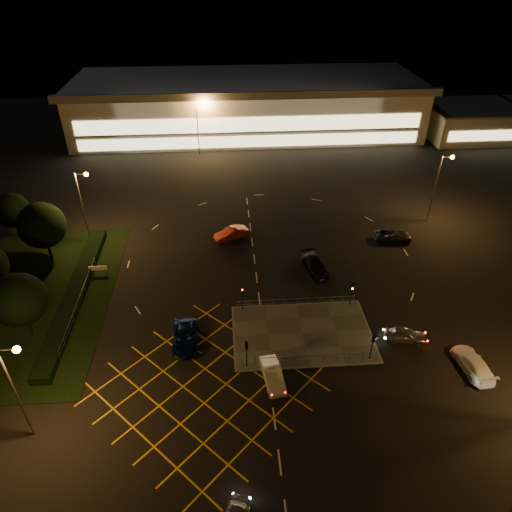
{
  "coord_description": "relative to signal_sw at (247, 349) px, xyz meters",
  "views": [
    {
      "loc": [
        -5.35,
        -36.07,
        33.49
      ],
      "look_at": [
        -1.95,
        9.72,
        2.0
      ],
      "focal_mm": 32.0,
      "sensor_mm": 36.0,
      "label": 1
    }
  ],
  "objects": [
    {
      "name": "car_circ_red",
      "position": [
        -0.76,
        23.2,
        -1.59
      ],
      "size": [
        4.98,
        3.44,
        1.55
      ],
      "primitive_type": "imported",
      "rotation": [
        0.0,
        0.0,
        5.14
      ],
      "color": "#A1230B",
      "rests_on": "ground"
    },
    {
      "name": "car_queue_white",
      "position": [
        2.28,
        -1.89,
        -1.63
      ],
      "size": [
        2.19,
        4.67,
        1.48
      ],
      "primitive_type": "imported",
      "rotation": [
        0.0,
        0.0,
        0.14
      ],
      "color": "white",
      "rests_on": "ground"
    },
    {
      "name": "streetlight_ne",
      "position": [
        28.44,
        25.99,
        4.2
      ],
      "size": [
        1.78,
        0.56,
        10.03
      ],
      "color": "slate",
      "rests_on": "ground"
    },
    {
      "name": "tree_c",
      "position": [
        -24.0,
        19.99,
        2.59
      ],
      "size": [
        5.76,
        5.76,
        7.84
      ],
      "color": "black",
      "rests_on": "ground"
    },
    {
      "name": "retail_unit_a",
      "position": [
        50.0,
        59.97,
        0.85
      ],
      "size": [
        18.8,
        14.8,
        6.35
      ],
      "color": "beige",
      "rests_on": "ground"
    },
    {
      "name": "ground",
      "position": [
        4.0,
        5.99,
        -2.37
      ],
      "size": [
        180.0,
        180.0,
        0.0
      ],
      "primitive_type": "plane",
      "color": "black",
      "rests_on": "ground"
    },
    {
      "name": "signal_nw",
      "position": [
        0.0,
        7.99,
        0.0
      ],
      "size": [
        0.28,
        0.3,
        3.15
      ],
      "color": "black",
      "rests_on": "pedestrian_island"
    },
    {
      "name": "tree_e",
      "position": [
        -22.0,
        5.99,
        2.28
      ],
      "size": [
        5.4,
        5.4,
        7.35
      ],
      "color": "black",
      "rests_on": "ground"
    },
    {
      "name": "supermarket",
      "position": [
        4.0,
        67.95,
        2.95
      ],
      "size": [
        72.0,
        26.5,
        10.5
      ],
      "color": "beige",
      "rests_on": "ground"
    },
    {
      "name": "signal_se",
      "position": [
        12.0,
        0.0,
        0.0
      ],
      "size": [
        0.28,
        0.3,
        3.15
      ],
      "rotation": [
        0.0,
        0.0,
        3.14
      ],
      "color": "black",
      "rests_on": "pedestrian_island"
    },
    {
      "name": "car_approach_white",
      "position": [
        21.31,
        -1.93,
        -1.6
      ],
      "size": [
        2.6,
        5.45,
        1.53
      ],
      "primitive_type": "imported",
      "rotation": [
        0.0,
        0.0,
        3.23
      ],
      "color": "silver",
      "rests_on": "ground"
    },
    {
      "name": "car_left_blue",
      "position": [
        -6.03,
        3.59,
        -1.62
      ],
      "size": [
        2.6,
        5.46,
        1.5
      ],
      "primitive_type": "imported",
      "rotation": [
        0.0,
        0.0,
        0.02
      ],
      "color": "#0B1B42",
      "rests_on": "ground"
    },
    {
      "name": "signal_ne",
      "position": [
        12.0,
        7.99,
        0.0
      ],
      "size": [
        0.28,
        0.3,
        3.15
      ],
      "color": "black",
      "rests_on": "pedestrian_island"
    },
    {
      "name": "car_far_dkgrey",
      "position": [
        9.3,
        15.03,
        -1.6
      ],
      "size": [
        3.15,
        5.61,
        1.54
      ],
      "primitive_type": "imported",
      "rotation": [
        0.0,
        0.0,
        0.2
      ],
      "color": "black",
      "rests_on": "ground"
    },
    {
      "name": "streetlight_sw",
      "position": [
        -17.56,
        -6.01,
        4.2
      ],
      "size": [
        1.78,
        0.56,
        10.03
      ],
      "color": "slate",
      "rests_on": "ground"
    },
    {
      "name": "car_right_silver",
      "position": [
        16.27,
        2.31,
        -1.67
      ],
      "size": [
        4.36,
        2.41,
        1.4
      ],
      "primitive_type": "imported",
      "rotation": [
        0.0,
        0.0,
        1.38
      ],
      "color": "#B4B5BB",
      "rests_on": "ground"
    },
    {
      "name": "tree_d",
      "position": [
        -30.0,
        25.99,
        1.65
      ],
      "size": [
        4.68,
        4.68,
        6.37
      ],
      "color": "black",
      "rests_on": "ground"
    },
    {
      "name": "pedestrian_island",
      "position": [
        6.0,
        3.99,
        -2.31
      ],
      "size": [
        14.0,
        9.0,
        0.12
      ],
      "primitive_type": "cube",
      "color": "#4C4944",
      "rests_on": "ground"
    },
    {
      "name": "hedge",
      "position": [
        -19.0,
        11.99,
        -1.87
      ],
      "size": [
        2.0,
        26.0,
        1.0
      ],
      "primitive_type": "cube",
      "color": "black",
      "rests_on": "ground"
    },
    {
      "name": "car_east_grey",
      "position": [
        21.15,
        21.07,
        -1.65
      ],
      "size": [
        5.25,
        2.59,
        1.43
      ],
      "primitive_type": "imported",
      "rotation": [
        0.0,
        0.0,
        1.53
      ],
      "color": "black",
      "rests_on": "ground"
    },
    {
      "name": "signal_sw",
      "position": [
        0.0,
        0.0,
        0.0
      ],
      "size": [
        0.28,
        0.3,
        3.15
      ],
      "rotation": [
        0.0,
        0.0,
        3.14
      ],
      "color": "black",
      "rests_on": "pedestrian_island"
    },
    {
      "name": "streetlight_nw",
      "position": [
        -19.56,
        23.99,
        4.2
      ],
      "size": [
        1.78,
        0.56,
        10.03
      ],
      "color": "slate",
      "rests_on": "ground"
    },
    {
      "name": "streetlight_far_left",
      "position": [
        -5.56,
        53.99,
        4.2
      ],
      "size": [
        1.78,
        0.56,
        10.03
      ],
      "color": "slate",
      "rests_on": "ground"
    },
    {
      "name": "streetlight_far_right",
      "position": [
        34.44,
        55.99,
        4.2
      ],
      "size": [
        1.78,
        0.56,
        10.03
      ],
      "color": "slate",
      "rests_on": "ground"
    },
    {
      "name": "grass_verge",
      "position": [
        -24.0,
        11.99,
        -2.33
      ],
      "size": [
        18.0,
        30.0,
        0.08
      ],
      "primitive_type": "cube",
      "color": "black",
      "rests_on": "ground"
    }
  ]
}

